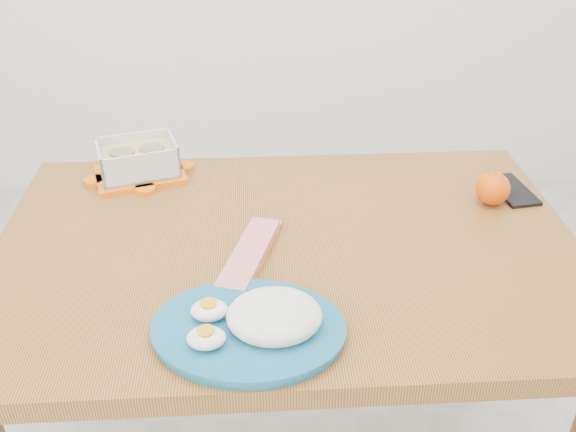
{
  "coord_description": "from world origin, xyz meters",
  "views": [
    {
      "loc": [
        -0.03,
        -0.84,
        1.43
      ],
      "look_at": [
        -0.0,
        0.15,
        0.81
      ],
      "focal_mm": 40.0,
      "sensor_mm": 36.0,
      "label": 1
    }
  ],
  "objects_px": {
    "dining_table": "(288,289)",
    "rice_plate": "(257,322)",
    "food_container": "(138,160)",
    "smartphone": "(512,190)",
    "orange_fruit": "(493,189)"
  },
  "relations": [
    {
      "from": "dining_table",
      "to": "rice_plate",
      "type": "relative_size",
      "value": 3.51
    },
    {
      "from": "food_container",
      "to": "rice_plate",
      "type": "height_order",
      "value": "same"
    },
    {
      "from": "smartphone",
      "to": "orange_fruit",
      "type": "bearing_deg",
      "value": -151.89
    },
    {
      "from": "food_container",
      "to": "dining_table",
      "type": "bearing_deg",
      "value": -58.77
    },
    {
      "from": "dining_table",
      "to": "smartphone",
      "type": "bearing_deg",
      "value": 18.68
    },
    {
      "from": "food_container",
      "to": "smartphone",
      "type": "height_order",
      "value": "food_container"
    },
    {
      "from": "food_container",
      "to": "smartphone",
      "type": "bearing_deg",
      "value": -24.88
    },
    {
      "from": "dining_table",
      "to": "food_container",
      "type": "xyz_separation_m",
      "value": [
        -0.32,
        0.28,
        0.15
      ]
    },
    {
      "from": "food_container",
      "to": "rice_plate",
      "type": "bearing_deg",
      "value": -81.27
    },
    {
      "from": "food_container",
      "to": "smartphone",
      "type": "xyz_separation_m",
      "value": [
        0.81,
        -0.1,
        -0.04
      ]
    },
    {
      "from": "dining_table",
      "to": "smartphone",
      "type": "height_order",
      "value": "smartphone"
    },
    {
      "from": "dining_table",
      "to": "rice_plate",
      "type": "height_order",
      "value": "rice_plate"
    },
    {
      "from": "dining_table",
      "to": "rice_plate",
      "type": "xyz_separation_m",
      "value": [
        -0.06,
        -0.25,
        0.14
      ]
    },
    {
      "from": "food_container",
      "to": "rice_plate",
      "type": "xyz_separation_m",
      "value": [
        0.27,
        -0.53,
        -0.01
      ]
    },
    {
      "from": "food_container",
      "to": "orange_fruit",
      "type": "xyz_separation_m",
      "value": [
        0.75,
        -0.14,
        -0.01
      ]
    }
  ]
}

